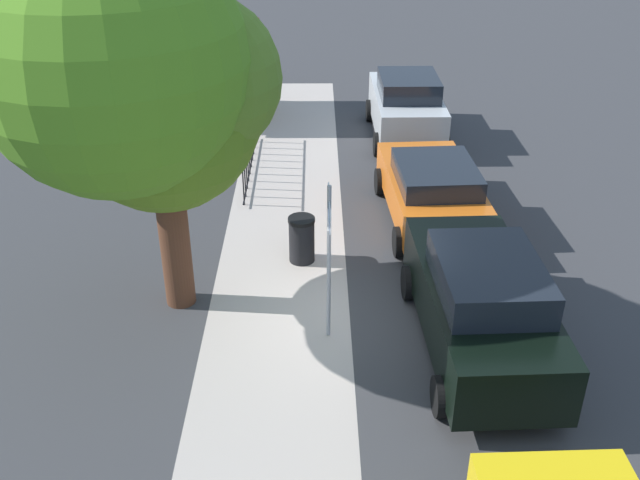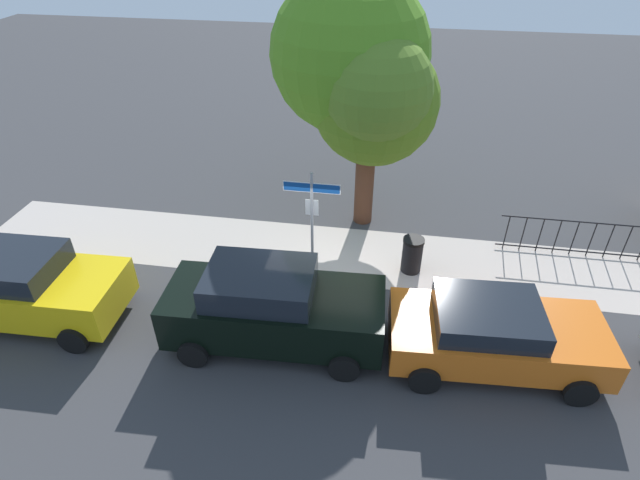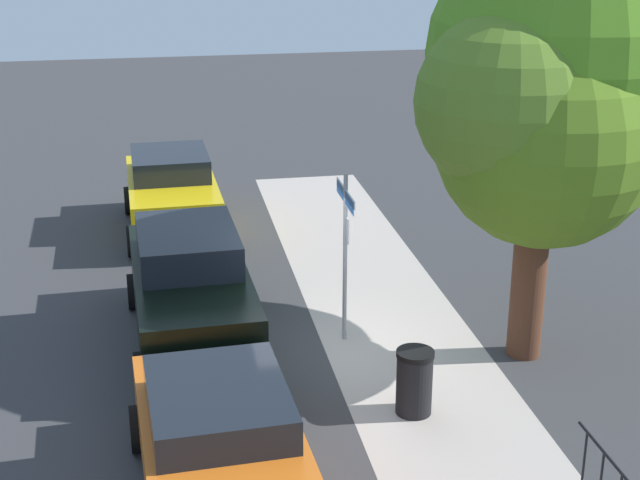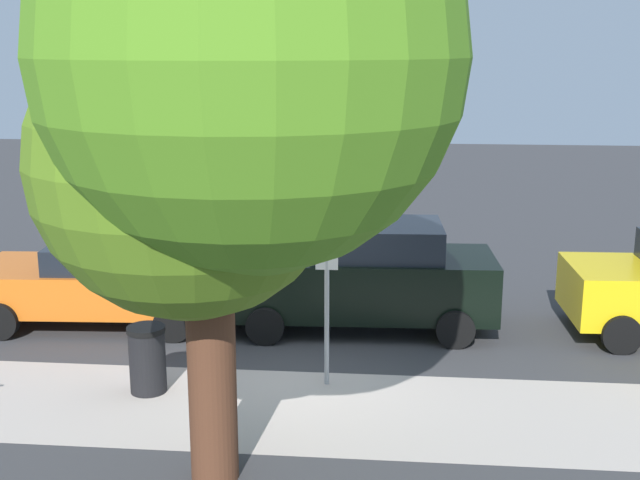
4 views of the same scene
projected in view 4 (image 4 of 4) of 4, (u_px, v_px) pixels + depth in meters
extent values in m
plane|color=#38383A|center=(299.00, 372.00, 12.36)|extent=(60.00, 60.00, 0.00)
cube|color=#B4A79D|center=(146.00, 403.00, 11.28)|extent=(24.00, 2.60, 0.00)
cylinder|color=#9EA0A5|center=(327.00, 290.00, 11.59)|extent=(0.07, 0.07, 2.89)
cube|color=#144799|center=(327.00, 217.00, 11.34)|extent=(1.33, 0.02, 0.22)
cube|color=white|center=(327.00, 217.00, 11.35)|extent=(1.36, 0.02, 0.25)
cube|color=silver|center=(327.00, 255.00, 11.45)|extent=(0.32, 0.02, 0.42)
cylinder|color=#54301F|center=(212.00, 362.00, 9.03)|extent=(0.55, 0.55, 2.83)
sphere|color=#547A24|center=(196.00, 103.00, 9.01)|extent=(2.74, 2.74, 2.74)
sphere|color=#508A1F|center=(250.00, 57.00, 7.71)|extent=(4.18, 4.18, 4.18)
sphere|color=#43881C|center=(201.00, 125.00, 7.76)|extent=(2.70, 2.70, 2.70)
sphere|color=#51781C|center=(189.00, 161.00, 8.50)|extent=(3.36, 3.36, 3.36)
cylinder|color=black|center=(621.00, 334.00, 13.04)|extent=(0.65, 0.24, 0.64)
cylinder|color=black|center=(591.00, 299.00, 14.85)|extent=(0.65, 0.24, 0.64)
cube|color=black|center=(360.00, 283.00, 14.13)|extent=(4.68, 2.00, 1.01)
cube|color=black|center=(377.00, 239.00, 13.93)|extent=(2.28, 1.68, 0.56)
cylinder|color=black|center=(265.00, 326.00, 13.45)|extent=(0.65, 0.25, 0.64)
cylinder|color=black|center=(277.00, 293.00, 15.21)|extent=(0.65, 0.25, 0.64)
cylinder|color=black|center=(455.00, 329.00, 13.29)|extent=(0.65, 0.25, 0.64)
cylinder|color=black|center=(444.00, 296.00, 15.05)|extent=(0.65, 0.25, 0.64)
cube|color=orange|center=(101.00, 285.00, 14.45)|extent=(4.43, 2.12, 0.73)
cube|color=black|center=(114.00, 253.00, 14.30)|extent=(2.17, 1.77, 0.44)
cylinder|color=black|center=(0.00, 321.00, 13.67)|extent=(0.65, 0.26, 0.64)
cylinder|color=black|center=(41.00, 289.00, 15.50)|extent=(0.65, 0.26, 0.64)
cylinder|color=black|center=(173.00, 323.00, 13.57)|extent=(0.65, 0.26, 0.64)
cylinder|color=black|center=(194.00, 290.00, 15.40)|extent=(0.65, 0.26, 0.64)
cylinder|color=black|center=(148.00, 362.00, 11.57)|extent=(0.52, 0.52, 0.90)
cylinder|color=black|center=(146.00, 329.00, 11.45)|extent=(0.55, 0.55, 0.08)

